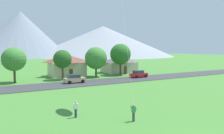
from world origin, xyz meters
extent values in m
cube|color=#38383D|center=(0.00, 30.22, 0.04)|extent=(160.00, 7.41, 0.08)
cone|color=#8E939E|center=(73.04, 162.98, 13.31)|extent=(123.15, 123.15, 26.61)
cone|color=gray|center=(6.53, 174.83, 17.96)|extent=(74.97, 74.97, 35.91)
cube|color=beige|center=(18.71, 43.68, 1.49)|extent=(8.66, 7.01, 2.98)
pyramid|color=#564C51|center=(18.71, 43.68, 3.80)|extent=(9.36, 7.57, 1.64)
cube|color=brown|center=(18.71, 40.16, 1.00)|extent=(0.90, 0.06, 2.00)
cube|color=beige|center=(3.13, 43.08, 1.74)|extent=(8.19, 6.72, 3.48)
pyramid|color=brown|center=(3.13, 43.08, 4.44)|extent=(8.84, 7.26, 1.91)
cube|color=brown|center=(3.13, 39.70, 1.00)|extent=(0.90, 0.06, 2.00)
cylinder|color=#4C3823|center=(15.98, 38.29, 1.69)|extent=(0.44, 0.44, 3.38)
sphere|color=#286623|center=(15.98, 38.29, 5.40)|extent=(5.39, 5.39, 5.39)
cylinder|color=brown|center=(0.41, 37.16, 1.53)|extent=(0.44, 0.44, 3.06)
sphere|color=#23561E|center=(0.41, 37.16, 4.57)|extent=(4.02, 4.02, 4.02)
cylinder|color=#4C3823|center=(8.88, 38.02, 1.26)|extent=(0.44, 0.44, 2.53)
sphere|color=#3D7F33|center=(8.88, 38.02, 4.55)|extent=(5.40, 5.40, 5.40)
cylinder|color=#4C3823|center=(-9.27, 37.70, 1.47)|extent=(0.44, 0.44, 2.95)
sphere|color=#3D7F33|center=(-9.27, 37.70, 4.73)|extent=(4.77, 4.77, 4.77)
cube|color=tan|center=(1.09, 31.18, 0.68)|extent=(4.21, 1.83, 0.80)
cube|color=#2D3847|center=(0.94, 31.18, 1.42)|extent=(2.21, 1.60, 0.68)
cylinder|color=black|center=(2.44, 32.11, 0.40)|extent=(0.64, 0.24, 0.64)
cylinder|color=black|center=(2.45, 30.27, 0.40)|extent=(0.64, 0.24, 0.64)
cylinder|color=black|center=(-0.26, 32.09, 0.40)|extent=(0.64, 0.24, 0.64)
cylinder|color=black|center=(-0.25, 30.25, 0.40)|extent=(0.64, 0.24, 0.64)
cube|color=red|center=(17.02, 31.60, 0.68)|extent=(4.26, 1.95, 0.80)
cube|color=#2D3847|center=(16.87, 31.60, 1.42)|extent=(2.25, 1.66, 0.68)
cylinder|color=black|center=(18.34, 32.57, 0.40)|extent=(0.65, 0.26, 0.64)
cylinder|color=black|center=(18.40, 30.73, 0.40)|extent=(0.65, 0.26, 0.64)
cylinder|color=black|center=(15.64, 32.47, 0.40)|extent=(0.65, 0.26, 0.64)
cylinder|color=black|center=(15.71, 30.63, 0.40)|extent=(0.65, 0.26, 0.64)
cylinder|color=#3D3D42|center=(-1.38, 7.10, 0.44)|extent=(0.24, 0.24, 0.88)
cube|color=#388E51|center=(-1.38, 7.10, 1.17)|extent=(0.36, 0.22, 0.58)
sphere|color=tan|center=(-1.38, 7.10, 1.57)|extent=(0.21, 0.21, 0.21)
cylinder|color=#388E51|center=(-1.60, 7.16, 1.31)|extent=(0.18, 0.55, 0.37)
cylinder|color=#388E51|center=(-1.16, 7.16, 1.31)|extent=(0.18, 0.55, 0.37)
cylinder|color=silver|center=(-0.45, 9.93, 7.98)|extent=(1.88, 5.68, 12.87)
cylinder|color=navy|center=(-5.80, 10.84, 0.44)|extent=(0.24, 0.24, 0.88)
cube|color=white|center=(-5.80, 10.84, 1.17)|extent=(0.36, 0.22, 0.58)
sphere|color=tan|center=(-5.80, 10.84, 1.57)|extent=(0.21, 0.21, 0.21)
cylinder|color=white|center=(-6.02, 10.84, 1.12)|extent=(0.12, 0.18, 0.59)
cylinder|color=white|center=(-5.58, 10.84, 1.12)|extent=(0.12, 0.18, 0.59)
camera|label=1|loc=(-12.72, -9.24, 6.91)|focal=34.32mm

